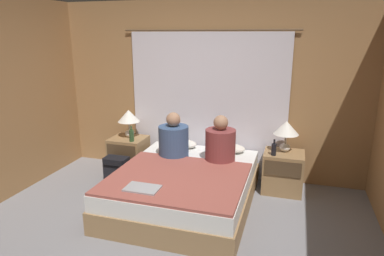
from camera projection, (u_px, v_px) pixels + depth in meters
name	position (u px, v px, depth m)	size (l,w,h in m)	color
ground_plane	(159.00, 243.00, 3.46)	(16.00, 16.00, 0.00)	gray
wall_back	(208.00, 90.00, 4.92)	(4.54, 0.06, 2.50)	#A37547
curtain_panel	(207.00, 105.00, 4.92)	(2.48, 0.02, 2.10)	silver
bed	(185.00, 187.00, 4.19)	(1.58, 1.95, 0.45)	#99754C
nightstand_left	(129.00, 155.00, 5.16)	(0.51, 0.46, 0.54)	#937047
nightstand_right	(283.00, 172.00, 4.53)	(0.51, 0.46, 0.54)	#937047
lamp_left	(129.00, 118.00, 5.06)	(0.33, 0.33, 0.41)	silver
lamp_right	(286.00, 130.00, 4.43)	(0.33, 0.33, 0.41)	silver
pillow_left	(179.00, 143.00, 4.94)	(0.52, 0.29, 0.12)	silver
pillow_right	(226.00, 148.00, 4.75)	(0.52, 0.29, 0.12)	silver
blanket_on_bed	(177.00, 178.00, 3.87)	(1.52, 1.32, 0.03)	#994C42
person_left_in_bed	(174.00, 139.00, 4.54)	(0.40, 0.40, 0.60)	#38517A
person_right_in_bed	(220.00, 143.00, 4.36)	(0.39, 0.39, 0.61)	brown
beer_bottle_on_left_stand	(132.00, 135.00, 4.90)	(0.07, 0.07, 0.23)	#2D4C28
beer_bottle_on_right_stand	(274.00, 149.00, 4.34)	(0.06, 0.06, 0.21)	black
laptop_on_bed	(142.00, 188.00, 3.56)	(0.36, 0.23, 0.02)	#9EA0A5
backpack_on_floor	(117.00, 168.00, 4.81)	(0.33, 0.21, 0.37)	black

